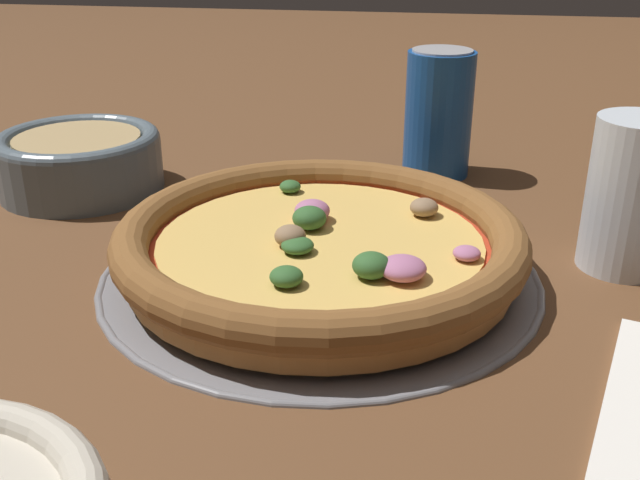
% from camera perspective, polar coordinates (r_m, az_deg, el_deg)
% --- Properties ---
extents(ground_plane, '(3.00, 3.00, 0.00)m').
position_cam_1_polar(ground_plane, '(0.55, 0.00, -2.72)').
color(ground_plane, brown).
extents(pizza_tray, '(0.32, 0.32, 0.01)m').
position_cam_1_polar(pizza_tray, '(0.55, 0.00, -2.46)').
color(pizza_tray, gray).
rests_on(pizza_tray, ground_plane).
extents(pizza, '(0.30, 0.30, 0.04)m').
position_cam_1_polar(pizza, '(0.54, 0.03, -0.28)').
color(pizza, '#BC7F42').
rests_on(pizza, pizza_tray).
extents(bowl_near, '(0.15, 0.15, 0.06)m').
position_cam_1_polar(bowl_near, '(0.74, -17.84, 5.93)').
color(bowl_near, slate).
rests_on(bowl_near, ground_plane).
extents(drinking_cup, '(0.06, 0.06, 0.11)m').
position_cam_1_polar(drinking_cup, '(0.59, 22.68, 3.18)').
color(drinking_cup, silver).
rests_on(drinking_cup, ground_plane).
extents(beverage_can, '(0.07, 0.07, 0.12)m').
position_cam_1_polar(beverage_can, '(0.75, 9.01, 9.48)').
color(beverage_can, '#194C99').
rests_on(beverage_can, ground_plane).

